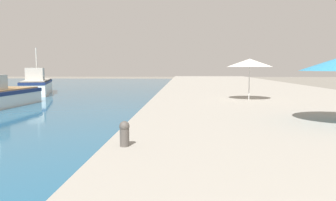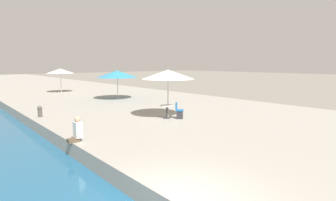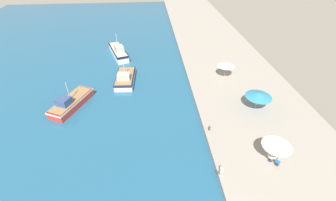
{
  "view_description": "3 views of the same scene",
  "coord_description": "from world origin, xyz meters",
  "px_view_note": "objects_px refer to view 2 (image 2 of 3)",
  "views": [
    {
      "loc": [
        2.07,
        4.1,
        2.65
      ],
      "look_at": [
        1.5,
        16.08,
        1.45
      ],
      "focal_mm": 35.0,
      "sensor_mm": 36.0,
      "label": 1
    },
    {
      "loc": [
        -3.72,
        -3.96,
        3.74
      ],
      "look_at": [
        6.06,
        7.18,
        1.65
      ],
      "focal_mm": 28.0,
      "sensor_mm": 36.0,
      "label": 2
    },
    {
      "loc": [
        -6.22,
        -7.29,
        19.93
      ],
      "look_at": [
        -4.0,
        18.0,
        1.25
      ],
      "focal_mm": 24.0,
      "sensor_mm": 36.0,
      "label": 3
    }
  ],
  "objects_px": {
    "cafe_umbrella_striped": "(60,71)",
    "mooring_bollard": "(40,111)",
    "cafe_umbrella_pink": "(168,74)",
    "cafe_table": "(167,109)",
    "cafe_chair_left": "(179,113)",
    "person_at_quay": "(77,130)",
    "cafe_umbrella_white": "(117,74)"
  },
  "relations": [
    {
      "from": "cafe_umbrella_striped",
      "to": "cafe_table",
      "type": "xyz_separation_m",
      "value": [
        -0.24,
        -17.58,
        -1.77
      ]
    },
    {
      "from": "cafe_umbrella_pink",
      "to": "cafe_umbrella_white",
      "type": "xyz_separation_m",
      "value": [
        1.94,
        8.88,
        -0.29
      ]
    },
    {
      "from": "mooring_bollard",
      "to": "cafe_umbrella_striped",
      "type": "bearing_deg",
      "value": 65.83
    },
    {
      "from": "cafe_umbrella_white",
      "to": "cafe_table",
      "type": "distance_m",
      "value": 9.32
    },
    {
      "from": "cafe_umbrella_white",
      "to": "cafe_table",
      "type": "xyz_separation_m",
      "value": [
        -2.08,
        -8.93,
        -1.67
      ]
    },
    {
      "from": "cafe_umbrella_striped",
      "to": "cafe_table",
      "type": "relative_size",
      "value": 3.5
    },
    {
      "from": "cafe_chair_left",
      "to": "mooring_bollard",
      "type": "height_order",
      "value": "cafe_chair_left"
    },
    {
      "from": "cafe_umbrella_white",
      "to": "person_at_quay",
      "type": "relative_size",
      "value": 3.4
    },
    {
      "from": "cafe_table",
      "to": "mooring_bollard",
      "type": "distance_m",
      "value": 7.41
    },
    {
      "from": "cafe_umbrella_white",
      "to": "cafe_umbrella_striped",
      "type": "xyz_separation_m",
      "value": [
        -1.84,
        8.65,
        0.11
      ]
    },
    {
      "from": "person_at_quay",
      "to": "cafe_umbrella_white",
      "type": "bearing_deg",
      "value": 52.14
    },
    {
      "from": "cafe_table",
      "to": "person_at_quay",
      "type": "relative_size",
      "value": 0.78
    },
    {
      "from": "cafe_umbrella_pink",
      "to": "mooring_bollard",
      "type": "xyz_separation_m",
      "value": [
        -5.49,
        5.08,
        -2.14
      ]
    },
    {
      "from": "cafe_umbrella_white",
      "to": "person_at_quay",
      "type": "bearing_deg",
      "value": -127.86
    },
    {
      "from": "cafe_umbrella_striped",
      "to": "cafe_chair_left",
      "type": "relative_size",
      "value": 3.08
    },
    {
      "from": "cafe_umbrella_white",
      "to": "cafe_umbrella_striped",
      "type": "bearing_deg",
      "value": 102.04
    },
    {
      "from": "cafe_umbrella_striped",
      "to": "person_at_quay",
      "type": "height_order",
      "value": "cafe_umbrella_striped"
    },
    {
      "from": "cafe_umbrella_pink",
      "to": "person_at_quay",
      "type": "distance_m",
      "value": 6.25
    },
    {
      "from": "cafe_table",
      "to": "person_at_quay",
      "type": "height_order",
      "value": "person_at_quay"
    },
    {
      "from": "cafe_chair_left",
      "to": "mooring_bollard",
      "type": "bearing_deg",
      "value": -83.43
    },
    {
      "from": "cafe_table",
      "to": "mooring_bollard",
      "type": "relative_size",
      "value": 1.22
    },
    {
      "from": "cafe_umbrella_pink",
      "to": "cafe_table",
      "type": "xyz_separation_m",
      "value": [
        -0.14,
        -0.06,
        -1.96
      ]
    },
    {
      "from": "cafe_umbrella_pink",
      "to": "cafe_table",
      "type": "distance_m",
      "value": 1.96
    },
    {
      "from": "cafe_umbrella_pink",
      "to": "cafe_table",
      "type": "bearing_deg",
      "value": -158.87
    },
    {
      "from": "cafe_umbrella_striped",
      "to": "mooring_bollard",
      "type": "height_order",
      "value": "cafe_umbrella_striped"
    },
    {
      "from": "cafe_umbrella_white",
      "to": "cafe_chair_left",
      "type": "height_order",
      "value": "cafe_umbrella_white"
    },
    {
      "from": "cafe_umbrella_striped",
      "to": "person_at_quay",
      "type": "distance_m",
      "value": 19.62
    },
    {
      "from": "person_at_quay",
      "to": "mooring_bollard",
      "type": "distance_m",
      "value": 6.18
    },
    {
      "from": "cafe_umbrella_pink",
      "to": "person_at_quay",
      "type": "height_order",
      "value": "cafe_umbrella_pink"
    },
    {
      "from": "cafe_chair_left",
      "to": "person_at_quay",
      "type": "distance_m",
      "value": 6.14
    },
    {
      "from": "person_at_quay",
      "to": "cafe_table",
      "type": "bearing_deg",
      "value": 10.39
    },
    {
      "from": "cafe_umbrella_striped",
      "to": "mooring_bollard",
      "type": "distance_m",
      "value": 13.78
    }
  ]
}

